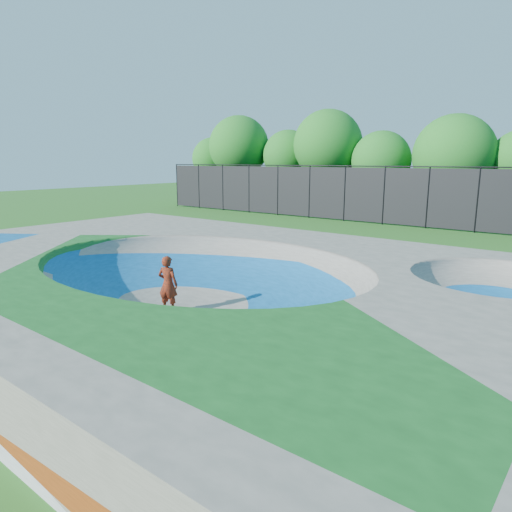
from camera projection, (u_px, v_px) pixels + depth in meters
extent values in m
plane|color=#1F5818|center=(199.00, 308.00, 13.94)|extent=(120.00, 120.00, 0.00)
cube|color=gray|center=(198.00, 284.00, 13.79)|extent=(22.00, 14.00, 1.50)
imported|color=red|center=(168.00, 284.00, 13.37)|extent=(0.72, 0.58, 1.70)
cube|color=black|center=(169.00, 311.00, 13.54)|extent=(0.80, 0.52, 0.05)
cylinder|color=black|center=(177.00, 185.00, 44.19)|extent=(0.09, 0.09, 4.00)
cylinder|color=black|center=(199.00, 187.00, 42.38)|extent=(0.09, 0.09, 4.00)
cylinder|color=black|center=(223.00, 188.00, 40.57)|extent=(0.09, 0.09, 4.00)
cylinder|color=black|center=(249.00, 189.00, 38.76)|extent=(0.09, 0.09, 4.00)
cylinder|color=black|center=(278.00, 190.00, 36.94)|extent=(0.09, 0.09, 4.00)
cylinder|color=black|center=(309.00, 192.00, 35.13)|extent=(0.09, 0.09, 4.00)
cylinder|color=black|center=(345.00, 194.00, 33.32)|extent=(0.09, 0.09, 4.00)
cylinder|color=black|center=(384.00, 196.00, 31.51)|extent=(0.09, 0.09, 4.00)
cylinder|color=black|center=(428.00, 198.00, 29.69)|extent=(0.09, 0.09, 4.00)
cylinder|color=black|center=(477.00, 200.00, 27.88)|extent=(0.09, 0.09, 4.00)
cube|color=black|center=(428.00, 198.00, 29.69)|extent=(48.00, 0.03, 3.80)
cylinder|color=black|center=(430.00, 167.00, 29.28)|extent=(48.00, 0.08, 0.08)
cylinder|color=#402C20|center=(214.00, 188.00, 48.99)|extent=(0.44, 0.44, 2.90)
sphere|color=#1C6A1E|center=(213.00, 159.00, 48.35)|extent=(4.42, 4.42, 4.42)
cylinder|color=#402C20|center=(239.00, 187.00, 44.89)|extent=(0.44, 0.44, 3.55)
sphere|color=#1C6A1E|center=(239.00, 146.00, 44.07)|extent=(5.80, 5.80, 5.80)
cylinder|color=#402C20|center=(288.00, 191.00, 43.10)|extent=(0.44, 0.44, 3.07)
sphere|color=#1C6A1E|center=(288.00, 156.00, 42.42)|extent=(4.69, 4.69, 4.69)
cylinder|color=#402C20|center=(326.00, 192.00, 39.14)|extent=(0.44, 0.44, 3.53)
sphere|color=#1C6A1E|center=(328.00, 144.00, 38.33)|extent=(5.78, 5.78, 5.78)
cylinder|color=#402C20|center=(379.00, 199.00, 36.56)|extent=(0.44, 0.44, 2.65)
sphere|color=#1C6A1E|center=(381.00, 161.00, 35.93)|extent=(4.62, 4.62, 4.62)
cylinder|color=#402C20|center=(450.00, 203.00, 33.22)|extent=(0.44, 0.44, 2.63)
sphere|color=#1C6A1E|center=(454.00, 155.00, 32.51)|extent=(5.72, 5.72, 5.72)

